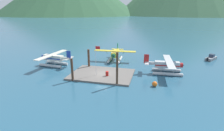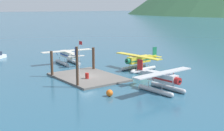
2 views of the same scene
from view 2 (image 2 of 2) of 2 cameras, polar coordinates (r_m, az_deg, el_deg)
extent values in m
plane|color=#285670|center=(48.79, -4.60, -2.36)|extent=(1200.00, 1200.00, 0.00)
cube|color=#66605B|center=(48.75, -4.60, -2.19)|extent=(12.16, 8.78, 0.30)
cylinder|color=#4C3323|center=(50.11, -11.33, 0.29)|extent=(0.44, 0.44, 4.23)
cylinder|color=#4C3323|center=(42.72, -6.61, -0.32)|extent=(0.38, 0.38, 5.85)
cylinder|color=#4C3323|center=(53.88, -3.54, 1.22)|extent=(0.47, 0.47, 4.19)
cylinder|color=silver|center=(48.41, -6.18, 1.35)|extent=(0.08, 0.08, 5.76)
cube|color=red|center=(47.66, -5.97, 4.27)|extent=(0.90, 0.03, 0.56)
sphere|color=gold|center=(48.00, -6.26, 4.80)|extent=(0.10, 0.10, 0.10)
cylinder|color=#AD1E19|center=(47.03, -4.76, -1.94)|extent=(0.58, 0.58, 0.88)
torus|color=#AD1E19|center=(47.03, -4.76, -1.94)|extent=(0.62, 0.62, 0.04)
sphere|color=orange|center=(38.71, -0.48, -5.23)|extent=(0.90, 0.90, 0.90)
cylinder|color=#B7BABF|center=(53.98, 6.02, -0.72)|extent=(0.98, 5.63, 0.64)
sphere|color=#B7BABF|center=(52.04, 3.87, -1.13)|extent=(0.64, 0.64, 0.64)
cylinder|color=#B7BABF|center=(55.71, 4.18, -0.32)|extent=(0.98, 5.63, 0.64)
sphere|color=#B7BABF|center=(53.84, 2.04, -0.70)|extent=(0.64, 0.64, 0.64)
cylinder|color=#B7BABF|center=(53.00, 5.13, -0.18)|extent=(0.10, 0.10, 0.70)
cylinder|color=#B7BABF|center=(54.70, 6.91, 0.13)|extent=(0.10, 0.10, 0.70)
cylinder|color=#B7BABF|center=(54.77, 3.29, 0.21)|extent=(0.10, 0.10, 0.70)
cylinder|color=#B7BABF|center=(56.41, 5.07, 0.51)|extent=(0.10, 0.10, 0.70)
cube|color=yellow|center=(54.53, 5.12, 1.15)|extent=(1.53, 4.87, 1.20)
cube|color=#196B47|center=(54.55, 5.12, 1.05)|extent=(1.54, 4.77, 0.24)
cube|color=#283347|center=(53.73, 4.31, 1.37)|extent=(1.12, 1.16, 0.56)
cube|color=yellow|center=(54.21, 4.90, 1.81)|extent=(10.47, 2.03, 0.14)
cylinder|color=#196B47|center=(52.75, 6.58, 1.15)|extent=(0.63, 0.12, 0.84)
cylinder|color=#196B47|center=(55.83, 3.31, 1.76)|extent=(0.63, 0.12, 0.84)
cylinder|color=#196B47|center=(52.69, 3.03, 0.83)|extent=(0.99, 0.66, 0.96)
cone|color=black|center=(52.39, 2.67, 0.77)|extent=(0.38, 0.37, 0.36)
cube|color=yellow|center=(56.83, 7.44, 1.61)|extent=(0.57, 2.22, 0.56)
cube|color=#196B47|center=(57.35, 8.08, 2.54)|extent=(0.18, 1.01, 1.90)
cube|color=yellow|center=(57.39, 7.99, 1.79)|extent=(3.24, 0.99, 0.10)
cylinder|color=#B7BABF|center=(60.56, -9.45, 0.49)|extent=(5.64, 1.16, 0.64)
sphere|color=#B7BABF|center=(63.13, -10.39, 0.89)|extent=(0.64, 0.64, 0.64)
cylinder|color=#B7BABF|center=(61.50, -7.28, 0.71)|extent=(5.64, 1.16, 0.64)
sphere|color=#B7BABF|center=(64.04, -8.30, 1.10)|extent=(0.64, 0.64, 0.64)
cylinder|color=#B7BABF|center=(61.54, -9.88, 1.28)|extent=(0.10, 0.10, 0.70)
cylinder|color=#B7BABF|center=(59.34, -9.04, 0.94)|extent=(0.10, 0.10, 0.70)
cylinder|color=#B7BABF|center=(62.47, -7.74, 1.49)|extent=(0.10, 0.10, 0.70)
cylinder|color=#B7BABF|center=(60.30, -6.84, 1.16)|extent=(0.10, 0.10, 0.70)
cube|color=silver|center=(60.75, -8.40, 2.10)|extent=(4.89, 1.68, 1.20)
cube|color=#1E389E|center=(60.76, -8.40, 2.01)|extent=(4.80, 1.69, 0.24)
cube|color=#283347|center=(61.68, -8.80, 2.54)|extent=(1.19, 1.15, 0.56)
cube|color=silver|center=(60.92, -8.53, 2.76)|extent=(2.36, 10.49, 0.14)
cylinder|color=#1E389E|center=(60.17, -10.45, 2.28)|extent=(0.14, 0.63, 0.84)
cylinder|color=#1E389E|center=(61.83, -6.63, 2.62)|extent=(0.14, 0.63, 0.84)
cylinder|color=#1E389E|center=(63.22, -9.35, 2.43)|extent=(0.69, 1.01, 0.96)
cone|color=black|center=(63.63, -9.50, 2.48)|extent=(0.38, 0.39, 0.36)
cube|color=silver|center=(57.78, -7.15, 1.77)|extent=(2.23, 0.64, 0.56)
cube|color=#1E389E|center=(56.83, -6.81, 2.50)|extent=(1.01, 0.21, 1.90)
cube|color=silver|center=(57.04, -6.83, 1.76)|extent=(1.09, 3.26, 0.10)
cylinder|color=#B7BABF|center=(42.55, 10.41, -4.08)|extent=(5.63, 0.98, 0.64)
sphere|color=#B7BABF|center=(40.89, 13.43, -4.83)|extent=(0.64, 0.64, 0.64)
cylinder|color=#B7BABF|center=(40.72, 8.15, -4.70)|extent=(5.63, 0.98, 0.64)
sphere|color=#B7BABF|center=(38.98, 11.21, -5.53)|extent=(0.64, 0.64, 0.64)
cylinder|color=#B7BABF|center=(41.65, 11.71, -3.51)|extent=(0.10, 0.10, 0.70)
cylinder|color=#B7BABF|center=(43.13, 9.22, -2.92)|extent=(0.10, 0.10, 0.70)
cylinder|color=#B7BABF|center=(39.78, 9.46, -4.12)|extent=(0.10, 0.10, 0.70)
cylinder|color=#B7BABF|center=(41.32, 6.94, -3.47)|extent=(0.10, 0.10, 0.70)
cube|color=silver|center=(41.22, 9.38, -2.22)|extent=(4.87, 1.53, 1.20)
cube|color=#B21E1E|center=(41.24, 9.37, -2.35)|extent=(4.77, 1.54, 0.24)
cube|color=#283347|center=(40.47, 10.55, -2.03)|extent=(1.16, 1.12, 0.56)
cube|color=silver|center=(40.88, 9.72, -1.38)|extent=(2.02, 10.47, 0.14)
cylinder|color=#B21E1E|center=(42.62, 11.64, -1.40)|extent=(0.12, 0.63, 0.84)
cylinder|color=#B21E1E|center=(39.35, 7.62, -2.31)|extent=(0.12, 0.63, 0.84)
cylinder|color=#B21E1E|center=(39.57, 12.33, -2.89)|extent=(0.66, 0.99, 0.96)
cone|color=black|center=(39.30, 12.85, -3.01)|extent=(0.37, 0.38, 0.36)
cube|color=silver|center=(43.33, 6.14, -1.34)|extent=(2.22, 0.57, 0.56)
cube|color=#B21E1E|center=(43.77, 5.32, -0.06)|extent=(1.01, 0.18, 1.90)
cube|color=silver|center=(43.86, 5.39, -1.04)|extent=(0.99, 3.24, 0.10)
sphere|color=silver|center=(72.69, -19.77, 1.77)|extent=(0.70, 0.70, 0.70)
camera|label=1|loc=(31.22, -49.36, 9.26)|focal=28.16mm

